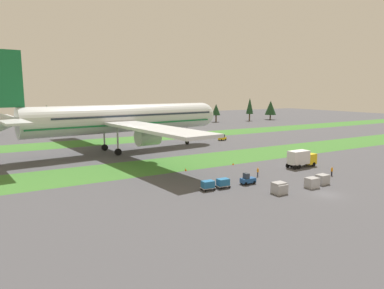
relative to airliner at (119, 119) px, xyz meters
name	(u,v)px	position (x,y,z in m)	size (l,w,h in m)	color
ground_plane	(326,194)	(15.19, -52.82, -8.82)	(400.00, 400.00, 0.00)	#47474C
grass_strip_near	(211,159)	(15.19, -20.60, -8.81)	(320.00, 14.77, 0.01)	#3D752D
grass_strip_far	(143,139)	(15.19, 20.94, -8.81)	(320.00, 14.77, 0.01)	#3D752D
airliner	(119,119)	(0.00, 0.00, 0.00)	(62.01, 76.75, 24.57)	silver
baggage_tug	(248,180)	(8.53, -42.00, -8.00)	(2.66, 1.42, 1.97)	#1E4C8E
cargo_dolly_lead	(223,182)	(3.51, -41.76, -7.90)	(2.27, 1.60, 1.55)	#A3A3A8
cargo_dolly_second	(208,185)	(0.61, -41.62, -7.90)	(2.27, 1.60, 1.55)	#A3A3A8
catering_truck	(302,158)	(26.97, -37.17, -6.86)	(6.99, 2.40, 3.58)	yellow
pushback_tractor	(222,138)	(35.65, 3.75, -8.00)	(2.72, 1.56, 1.97)	yellow
ground_crew_marshaller	(332,171)	(26.14, -45.39, -7.87)	(0.36, 0.50, 1.74)	black
ground_crew_loader	(258,171)	(13.67, -38.71, -7.87)	(0.45, 0.40, 1.74)	black
uld_container_0	(279,188)	(9.33, -48.64, -7.94)	(2.00, 1.60, 1.75)	#A3A3A8
uld_container_1	(280,189)	(9.26, -48.96, -8.06)	(2.00, 1.60, 1.52)	#A3A3A8
uld_container_2	(312,183)	(16.36, -49.08, -7.98)	(2.00, 1.60, 1.68)	#A3A3A8
uld_container_3	(322,179)	(19.73, -48.46, -7.98)	(2.00, 1.60, 1.66)	#A3A3A8
taxiway_marker_0	(186,169)	(4.18, -27.91, -8.52)	(0.44, 0.44, 0.60)	orange
taxiway_marker_1	(233,164)	(15.87, -28.19, -8.58)	(0.44, 0.44, 0.47)	orange
distant_tree_line	(109,113)	(14.94, 58.48, -2.15)	(189.98, 9.30, 12.41)	#4C3823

